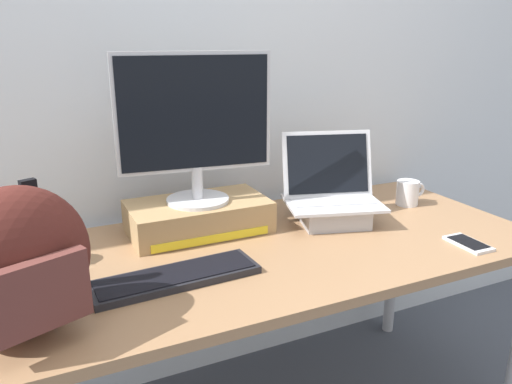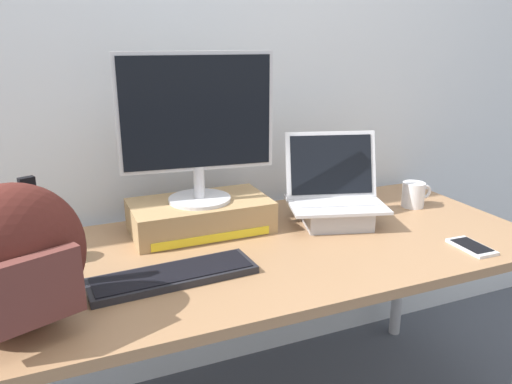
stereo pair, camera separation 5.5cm
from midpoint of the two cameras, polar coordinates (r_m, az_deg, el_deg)
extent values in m
cube|color=silver|center=(1.89, -5.18, 15.79)|extent=(7.00, 0.10, 2.60)
cube|color=#99704C|center=(1.57, 1.02, -6.81)|extent=(1.83, 0.78, 0.03)
cylinder|color=#B2B2B7|center=(2.40, 16.76, -8.11)|extent=(0.05, 0.05, 0.69)
cube|color=#A88456|center=(1.69, -5.44, -2.69)|extent=(0.46, 0.25, 0.10)
cube|color=yellow|center=(1.58, -3.98, -5.32)|extent=(0.39, 0.00, 0.03)
cylinder|color=silver|center=(1.67, -5.50, -0.81)|extent=(0.21, 0.21, 0.01)
cylinder|color=silver|center=(1.65, -5.56, 1.15)|extent=(0.04, 0.04, 0.11)
cube|color=silver|center=(1.60, -5.80, 9.03)|extent=(0.50, 0.08, 0.37)
cube|color=black|center=(1.59, -5.72, 8.97)|extent=(0.47, 0.06, 0.35)
cube|color=#ADADB2|center=(1.77, 9.92, -2.54)|extent=(0.27, 0.25, 0.07)
cube|color=silver|center=(1.76, 9.98, -1.36)|extent=(0.38, 0.32, 0.01)
cube|color=#B7B7BC|center=(1.77, 9.83, -0.97)|extent=(0.31, 0.21, 0.00)
cube|color=silver|center=(1.80, 9.42, 3.09)|extent=(0.33, 0.16, 0.23)
cube|color=black|center=(1.80, 9.46, 3.09)|extent=(0.30, 0.14, 0.20)
cube|color=black|center=(1.38, -8.28, -9.46)|extent=(0.46, 0.16, 0.02)
cube|color=black|center=(1.37, -8.30, -9.03)|extent=(0.43, 0.14, 0.00)
ellipsoid|color=#4C1E19|center=(1.20, -24.91, -6.91)|extent=(0.38, 0.31, 0.34)
cube|color=brown|center=(1.11, -22.63, -10.42)|extent=(0.20, 0.10, 0.15)
cube|color=black|center=(1.32, -23.00, -3.71)|extent=(0.04, 0.03, 0.25)
cylinder|color=silver|center=(2.01, 18.25, -0.29)|extent=(0.08, 0.08, 0.10)
torus|color=silver|center=(2.05, 19.45, 0.03)|extent=(0.06, 0.01, 0.06)
cube|color=silver|center=(1.70, 24.23, -5.74)|extent=(0.08, 0.15, 0.01)
cube|color=black|center=(1.70, 24.25, -5.56)|extent=(0.07, 0.12, 0.00)
sphere|color=#2393CC|center=(1.56, -19.83, -5.75)|extent=(0.09, 0.09, 0.09)
sphere|color=black|center=(1.52, -20.34, -5.95)|extent=(0.01, 0.01, 0.01)
sphere|color=black|center=(1.52, -19.20, -5.81)|extent=(0.01, 0.01, 0.01)
camera|label=1|loc=(0.03, -88.95, 0.33)|focal=35.08mm
camera|label=2|loc=(0.03, 91.05, -0.33)|focal=35.08mm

